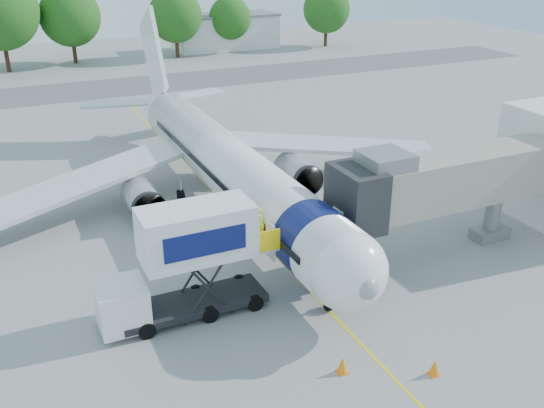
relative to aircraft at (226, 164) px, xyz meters
name	(u,v)px	position (x,y,z in m)	size (l,w,h in m)	color
ground	(251,230)	(0.00, -4.12, -2.95)	(160.00, 160.00, 0.00)	gray
guidance_line	(251,230)	(0.00, -4.12, -2.94)	(0.15, 70.00, 0.01)	yellow
taxiway_strip	(113,88)	(0.00, 37.88, -2.94)	(120.00, 10.00, 0.01)	#59595B
aircraft	(226,164)	(0.00, 0.00, 0.00)	(34.17, 37.73, 11.35)	white
jet_bridge	(436,183)	(7.99, -11.12, 1.39)	(13.90, 3.20, 6.60)	gray
catering_hiloader	(185,264)	(-6.27, -11.12, -0.19)	(8.50, 2.44, 5.50)	black
ground_tug	(466,408)	(0.80, -22.32, -2.15)	(4.15, 2.77, 1.52)	silver
safety_cone_a	(343,365)	(-1.75, -17.89, -2.58)	(0.48, 0.48, 0.76)	orange
safety_cone_b	(435,368)	(1.62, -19.60, -2.59)	(0.46, 0.46, 0.74)	orange
outbuilding_right	(225,31)	(22.00, 57.88, -0.29)	(16.40, 7.40, 5.30)	silver
tree_d	(70,16)	(-1.64, 55.34, 3.48)	(8.31, 8.31, 10.59)	#382314
tree_e	(175,16)	(12.74, 53.49, 3.01)	(7.70, 7.70, 9.82)	#382314
tree_f	(230,18)	(21.80, 55.05, 2.03)	(6.44, 6.44, 8.21)	#382314
tree_g	(327,9)	(37.59, 53.00, 2.81)	(7.44, 7.44, 9.49)	#382314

